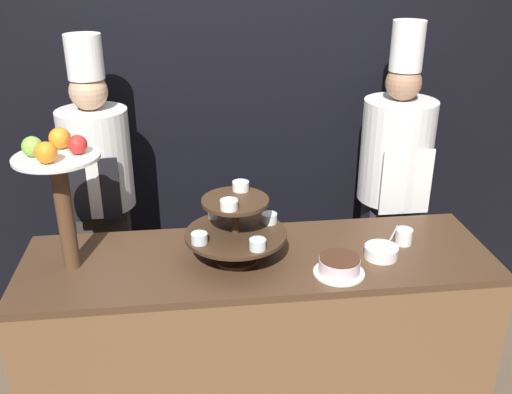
% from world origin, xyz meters
% --- Properties ---
extents(wall_back, '(10.00, 0.06, 2.80)m').
position_xyz_m(wall_back, '(0.00, 1.34, 1.40)').
color(wall_back, black).
rests_on(wall_back, ground_plane).
extents(buffet_counter, '(2.12, 0.65, 0.87)m').
position_xyz_m(buffet_counter, '(0.00, 0.32, 0.43)').
color(buffet_counter, brown).
rests_on(buffet_counter, ground_plane).
extents(tiered_stand, '(0.45, 0.45, 0.34)m').
position_xyz_m(tiered_stand, '(-0.10, 0.31, 1.04)').
color(tiered_stand, '#3D2819').
rests_on(tiered_stand, buffet_counter).
extents(fruit_pedestal, '(0.35, 0.35, 0.60)m').
position_xyz_m(fruit_pedestal, '(-0.82, 0.34, 1.30)').
color(fruit_pedestal, brown).
rests_on(fruit_pedestal, buffet_counter).
extents(cake_round, '(0.22, 0.22, 0.08)m').
position_xyz_m(cake_round, '(0.32, 0.14, 0.91)').
color(cake_round, white).
rests_on(cake_round, buffet_counter).
extents(cup_white, '(0.08, 0.08, 0.07)m').
position_xyz_m(cup_white, '(0.69, 0.36, 0.91)').
color(cup_white, white).
rests_on(cup_white, buffet_counter).
extents(serving_bowl_near, '(0.15, 0.15, 0.15)m').
position_xyz_m(serving_bowl_near, '(0.55, 0.25, 0.90)').
color(serving_bowl_near, white).
rests_on(serving_bowl_near, buffet_counter).
extents(chef_left, '(0.36, 0.36, 1.77)m').
position_xyz_m(chef_left, '(-0.77, 0.96, 0.98)').
color(chef_left, '#38332D').
rests_on(chef_left, ground_plane).
extents(chef_center_left, '(0.39, 0.39, 1.81)m').
position_xyz_m(chef_center_left, '(0.85, 0.96, 0.97)').
color(chef_center_left, '#28282D').
rests_on(chef_center_left, ground_plane).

